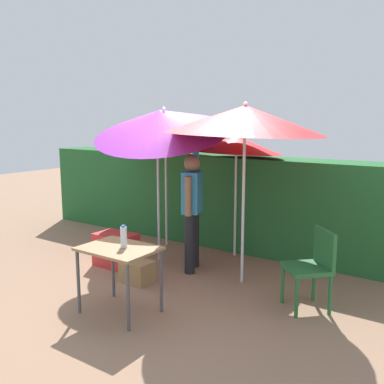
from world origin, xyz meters
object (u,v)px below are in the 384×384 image
at_px(folding_table, 119,255).
at_px(chair_plastic, 313,264).
at_px(crate_cardboard, 137,272).
at_px(umbrella_orange, 245,120).
at_px(umbrella_navy, 165,130).
at_px(cooler_box, 116,250).
at_px(person_vendor, 192,204).
at_px(umbrella_rainbow, 236,144).
at_px(umbrella_yellow, 161,122).
at_px(bottle_water, 124,237).

bearing_deg(folding_table, chair_plastic, 37.17).
bearing_deg(chair_plastic, crate_cardboard, -166.32).
bearing_deg(umbrella_orange, umbrella_navy, 157.52).
relative_size(umbrella_orange, folding_table, 2.86).
distance_m(umbrella_navy, cooler_box, 2.07).
bearing_deg(umbrella_orange, crate_cardboard, -144.73).
bearing_deg(cooler_box, person_vendor, 25.75).
xyz_separation_m(umbrella_rainbow, cooler_box, (-1.17, -1.37, -1.47)).
relative_size(umbrella_orange, cooler_box, 3.95).
distance_m(umbrella_orange, chair_plastic, 1.87).
relative_size(umbrella_orange, umbrella_navy, 1.04).
relative_size(person_vendor, chair_plastic, 2.11).
xyz_separation_m(person_vendor, crate_cardboard, (-0.31, -0.79, -0.79)).
relative_size(umbrella_navy, folding_table, 2.75).
bearing_deg(umbrella_yellow, umbrella_orange, -4.47).
bearing_deg(umbrella_rainbow, chair_plastic, -35.99).
bearing_deg(crate_cardboard, bottle_water, -56.75).
relative_size(umbrella_rainbow, umbrella_orange, 0.83).
relative_size(umbrella_yellow, cooler_box, 4.45).
height_order(chair_plastic, folding_table, chair_plastic).
bearing_deg(umbrella_rainbow, umbrella_orange, -56.02).
distance_m(umbrella_orange, person_vendor, 1.38).
bearing_deg(chair_plastic, umbrella_yellow, 171.11).
distance_m(umbrella_yellow, cooler_box, 1.93).
distance_m(folding_table, bottle_water, 0.21).
relative_size(umbrella_rainbow, person_vendor, 1.00).
xyz_separation_m(cooler_box, folding_table, (1.11, -1.07, 0.41)).
xyz_separation_m(umbrella_orange, bottle_water, (-0.63, -1.50, -1.22)).
distance_m(cooler_box, bottle_water, 1.66).
bearing_deg(umbrella_rainbow, bottle_water, -90.38).
distance_m(umbrella_yellow, person_vendor, 1.26).
distance_m(umbrella_rainbow, umbrella_yellow, 1.17).
distance_m(chair_plastic, bottle_water, 2.08).
height_order(chair_plastic, cooler_box, chair_plastic).
relative_size(chair_plastic, folding_table, 1.11).
bearing_deg(umbrella_orange, umbrella_rainbow, 123.98).
relative_size(cooler_box, bottle_water, 2.41).
xyz_separation_m(umbrella_navy, bottle_water, (1.20, -2.26, -1.06)).
height_order(crate_cardboard, folding_table, folding_table).
bearing_deg(umbrella_yellow, crate_cardboard, -71.75).
bearing_deg(umbrella_navy, crate_cardboard, -64.78).
xyz_separation_m(umbrella_yellow, bottle_water, (0.77, -1.61, -1.19)).
height_order(umbrella_rainbow, cooler_box, umbrella_rainbow).
xyz_separation_m(chair_plastic, crate_cardboard, (-2.11, -0.51, -0.37)).
height_order(umbrella_rainbow, person_vendor, umbrella_rainbow).
distance_m(umbrella_rainbow, chair_plastic, 2.33).
bearing_deg(crate_cardboard, person_vendor, 68.50).
distance_m(cooler_box, crate_cardboard, 0.75).
bearing_deg(umbrella_orange, chair_plastic, -14.83).
height_order(umbrella_rainbow, umbrella_orange, umbrella_orange).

